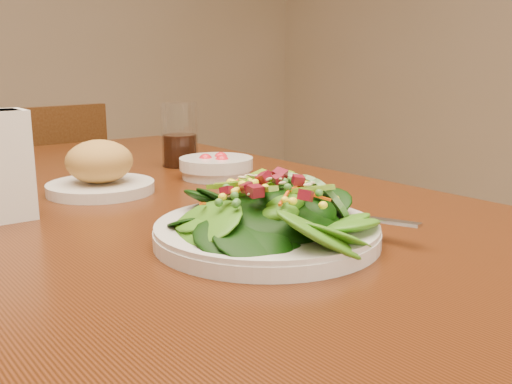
# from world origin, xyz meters

# --- Properties ---
(dining_table) EXTENTS (0.90, 1.40, 0.75)m
(dining_table) POSITION_xyz_m (0.00, 0.00, 0.65)
(dining_table) COLOR #4D220E
(dining_table) RESTS_ON ground_plane
(chair_far) EXTENTS (0.44, 0.44, 0.83)m
(chair_far) POSITION_xyz_m (0.17, 0.98, 0.44)
(chair_far) COLOR #492D15
(chair_far) RESTS_ON ground_plane
(salad_plate) EXTENTS (0.27, 0.26, 0.08)m
(salad_plate) POSITION_xyz_m (0.07, -0.26, 0.78)
(salad_plate) COLOR silver
(salad_plate) RESTS_ON dining_table
(bread_plate) EXTENTS (0.17, 0.17, 0.09)m
(bread_plate) POSITION_xyz_m (0.02, 0.10, 0.78)
(bread_plate) COLOR silver
(bread_plate) RESTS_ON dining_table
(tomato_bowl) EXTENTS (0.13, 0.13, 0.04)m
(tomato_bowl) POSITION_xyz_m (0.23, 0.09, 0.77)
(tomato_bowl) COLOR silver
(tomato_bowl) RESTS_ON dining_table
(drinking_glass) EXTENTS (0.07, 0.07, 0.13)m
(drinking_glass) POSITION_xyz_m (0.24, 0.23, 0.80)
(drinking_glass) COLOR silver
(drinking_glass) RESTS_ON dining_table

